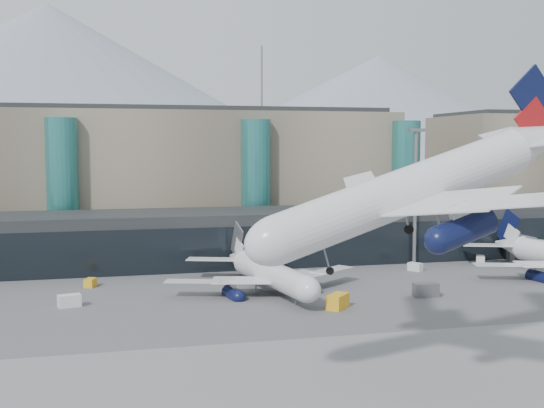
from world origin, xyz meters
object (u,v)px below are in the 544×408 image
(veh_a, at_px, (69,301))
(veh_h, at_px, (338,301))
(veh_g, at_px, (415,267))
(hero_jet, at_px, (436,172))
(veh_c, at_px, (426,290))
(veh_b, at_px, (90,283))
(jet_parked_mid, at_px, (264,264))
(lightmast_mid, at_px, (415,188))
(veh_d, at_px, (480,260))

(veh_a, relative_size, veh_h, 0.82)
(veh_g, bearing_deg, hero_jet, -57.08)
(veh_g, bearing_deg, veh_h, -77.09)
(veh_c, height_order, veh_h, veh_h)
(veh_b, bearing_deg, jet_parked_mid, -89.18)
(lightmast_mid, bearing_deg, veh_b, -173.42)
(hero_jet, bearing_deg, veh_h, 80.31)
(jet_parked_mid, relative_size, veh_a, 10.92)
(lightmast_mid, xyz_separation_m, veh_c, (-10.46, -25.93, -13.41))
(veh_b, xyz_separation_m, veh_h, (33.50, -23.18, 0.35))
(veh_g, bearing_deg, veh_a, -109.86)
(veh_d, xyz_separation_m, veh_g, (-14.97, -3.31, -0.09))
(veh_c, relative_size, veh_g, 1.46)
(lightmast_mid, distance_m, veh_g, 15.33)
(veh_g, bearing_deg, veh_c, -54.46)
(hero_jet, distance_m, veh_h, 34.67)
(veh_h, bearing_deg, veh_b, 98.43)
(veh_b, relative_size, veh_d, 0.82)
(veh_a, bearing_deg, veh_g, -1.05)
(lightmast_mid, bearing_deg, veh_c, -111.97)
(jet_parked_mid, height_order, veh_h, jet_parked_mid)
(jet_parked_mid, height_order, veh_g, jet_parked_mid)
(veh_a, relative_size, veh_b, 1.31)
(veh_a, distance_m, veh_c, 51.60)
(lightmast_mid, distance_m, veh_c, 31.01)
(lightmast_mid, relative_size, veh_h, 6.93)
(jet_parked_mid, bearing_deg, hero_jet, 178.64)
(veh_g, bearing_deg, lightmast_mid, 123.28)
(jet_parked_mid, bearing_deg, veh_h, -163.34)
(hero_jet, distance_m, veh_c, 41.29)
(lightmast_mid, bearing_deg, veh_h, -130.57)
(veh_a, bearing_deg, veh_c, -20.71)
(lightmast_mid, xyz_separation_m, jet_parked_mid, (-32.90, -15.67, -10.36))
(hero_jet, height_order, veh_c, hero_jet)
(veh_g, distance_m, veh_h, 32.98)
(veh_a, distance_m, veh_h, 37.38)
(veh_b, relative_size, veh_c, 0.64)
(veh_b, height_order, veh_g, veh_g)
(lightmast_mid, height_order, veh_g, lightmast_mid)
(veh_d, bearing_deg, veh_c, 164.62)
(jet_parked_mid, height_order, veh_a, jet_parked_mid)
(jet_parked_mid, bearing_deg, veh_b, 61.36)
(hero_jet, xyz_separation_m, jet_parked_mid, (-6.62, 43.35, -15.92))
(hero_jet, height_order, veh_d, hero_jet)
(lightmast_mid, xyz_separation_m, veh_g, (-2.76, -6.30, -13.70))
(hero_jet, xyz_separation_m, veh_b, (-32.92, 52.20, -19.30))
(jet_parked_mid, distance_m, veh_b, 27.95)
(jet_parked_mid, bearing_deg, lightmast_mid, -74.58)
(veh_d, bearing_deg, veh_a, 132.31)
(veh_a, bearing_deg, veh_b, 64.92)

